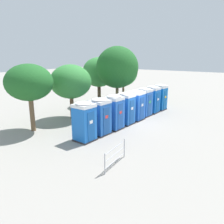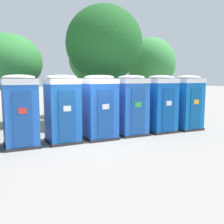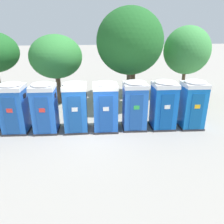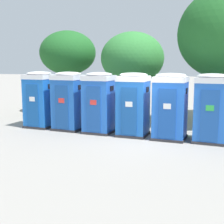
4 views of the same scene
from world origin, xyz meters
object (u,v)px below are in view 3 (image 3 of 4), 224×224
(portapotty_7, at_px, (192,104))
(street_tree_4, at_px, (130,42))
(portapotty_1, at_px, (14,108))
(portapotty_3, at_px, (75,107))
(street_tree_1, at_px, (134,48))
(portapotty_2, at_px, (45,107))
(portapotty_4, at_px, (105,106))
(portapotty_5, at_px, (135,105))
(portapotty_6, at_px, (164,104))
(street_tree_0, at_px, (56,57))
(street_tree_3, at_px, (187,50))

(portapotty_7, height_order, street_tree_4, street_tree_4)
(portapotty_1, bearing_deg, portapotty_3, -4.35)
(portapotty_1, xyz_separation_m, street_tree_1, (7.16, 5.70, 2.25))
(portapotty_1, relative_size, portapotty_7, 1.00)
(portapotty_3, bearing_deg, street_tree_1, 54.78)
(portapotty_1, distance_m, street_tree_4, 7.42)
(portapotty_2, relative_size, portapotty_4, 1.00)
(portapotty_3, distance_m, portapotty_4, 1.49)
(portapotty_5, xyz_separation_m, street_tree_4, (0.29, 3.08, 2.89))
(portapotty_3, xyz_separation_m, portapotty_6, (4.48, -0.20, -0.00))
(street_tree_0, xyz_separation_m, street_tree_3, (9.23, 0.60, 0.24))
(portapotty_3, bearing_deg, street_tree_3, 33.16)
(street_tree_0, distance_m, street_tree_1, 5.65)
(portapotty_6, bearing_deg, street_tree_0, 140.30)
(portapotty_7, bearing_deg, portapotty_3, 176.87)
(portapotty_5, height_order, street_tree_0, street_tree_0)
(street_tree_0, bearing_deg, portapotty_5, -47.57)
(portapotty_6, distance_m, portapotty_7, 1.49)
(portapotty_1, height_order, portapotty_2, same)
(portapotty_3, bearing_deg, portapotty_6, -2.57)
(portapotty_7, xyz_separation_m, street_tree_3, (1.97, 5.51, 2.12))
(portapotty_3, bearing_deg, portapotty_5, -1.77)
(portapotty_1, relative_size, street_tree_1, 0.50)
(portapotty_1, relative_size, portapotty_5, 1.00)
(portapotty_4, bearing_deg, portapotty_3, 175.79)
(portapotty_6, xyz_separation_m, street_tree_1, (-0.30, 6.12, 2.25))
(portapotty_3, xyz_separation_m, street_tree_3, (7.94, 5.19, 2.12))
(portapotty_1, distance_m, street_tree_1, 9.42)
(portapotty_2, bearing_deg, portapotty_6, -2.72)
(portapotty_1, relative_size, street_tree_0, 0.55)
(portapotty_1, height_order, portapotty_5, same)
(street_tree_1, bearing_deg, portapotty_2, -134.16)
(street_tree_0, relative_size, street_tree_3, 0.89)
(street_tree_1, distance_m, street_tree_4, 3.14)
(portapotty_5, bearing_deg, street_tree_0, 132.43)
(portapotty_1, xyz_separation_m, street_tree_3, (10.92, 4.96, 2.12))
(street_tree_1, relative_size, street_tree_4, 0.83)
(portapotty_4, distance_m, street_tree_4, 4.59)
(street_tree_4, bearing_deg, portapotty_7, -50.87)
(portapotty_5, relative_size, street_tree_3, 0.50)
(street_tree_3, bearing_deg, street_tree_1, 168.94)
(portapotty_7, bearing_deg, portapotty_2, 176.86)
(street_tree_3, bearing_deg, street_tree_0, -176.29)
(portapotty_4, distance_m, street_tree_0, 5.78)
(portapotty_6, distance_m, street_tree_4, 4.47)
(portapotty_3, height_order, street_tree_4, street_tree_4)
(portapotty_6, relative_size, street_tree_1, 0.50)
(portapotty_6, bearing_deg, street_tree_1, 92.76)
(portapotty_6, xyz_separation_m, portapotty_7, (1.49, -0.13, 0.00))
(portapotty_7, distance_m, street_tree_0, 8.96)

